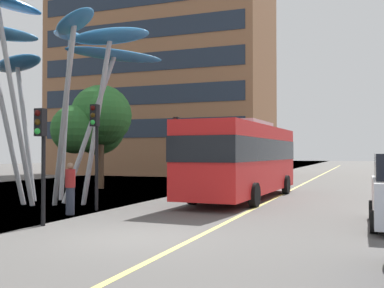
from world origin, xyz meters
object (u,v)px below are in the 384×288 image
at_px(traffic_light_kerb_far, 95,134).
at_px(pedestrian, 70,189).
at_px(traffic_light_kerb_near, 41,141).
at_px(leaf_sculpture, 47,47).
at_px(traffic_light_island_mid, 176,138).
at_px(red_bus, 243,156).

height_order(traffic_light_kerb_far, pedestrian, traffic_light_kerb_far).
distance_m(traffic_light_kerb_near, traffic_light_kerb_far, 3.67).
xyz_separation_m(leaf_sculpture, traffic_light_kerb_far, (3.22, -1.36, -3.76)).
xyz_separation_m(leaf_sculpture, pedestrian, (3.03, -2.60, -5.67)).
height_order(leaf_sculpture, traffic_light_kerb_near, leaf_sculpture).
distance_m(leaf_sculpture, traffic_light_kerb_far, 5.13).
height_order(leaf_sculpture, pedestrian, leaf_sculpture).
relative_size(leaf_sculpture, traffic_light_kerb_far, 2.33).
bearing_deg(pedestrian, traffic_light_kerb_far, 80.94).
xyz_separation_m(traffic_light_island_mid, pedestrian, (-0.22, -8.93, -1.98)).
distance_m(red_bus, traffic_light_kerb_near, 10.38).
bearing_deg(traffic_light_kerb_near, traffic_light_island_mid, 92.40).
xyz_separation_m(red_bus, traffic_light_kerb_far, (-4.01, -6.14, 0.85)).
bearing_deg(red_bus, leaf_sculpture, -146.52).
bearing_deg(leaf_sculpture, traffic_light_island_mid, 62.87).
bearing_deg(traffic_light_kerb_far, traffic_light_kerb_near, -82.19).
relative_size(traffic_light_kerb_far, traffic_light_island_mid, 0.97).
distance_m(red_bus, pedestrian, 8.56).
distance_m(traffic_light_kerb_near, pedestrian, 2.93).
height_order(red_bus, leaf_sculpture, leaf_sculpture).
height_order(red_bus, pedestrian, red_bus).
relative_size(red_bus, leaf_sculpture, 1.21).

